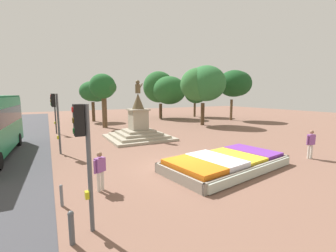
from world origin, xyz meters
TOP-DOWN VIEW (x-y plane):
  - ground_plane at (0.00, 0.00)m, footprint 91.26×91.26m
  - flower_planter at (1.86, -1.06)m, footprint 6.87×4.24m
  - statue_monument at (0.79, 8.30)m, footprint 5.00×5.00m
  - traffic_light_near_crossing at (-5.07, -3.27)m, footprint 0.41×0.29m
  - traffic_light_mid_block at (-5.40, 5.99)m, footprint 0.41×0.29m
  - traffic_light_far_corner at (-5.34, 14.20)m, footprint 0.41×0.28m
  - pedestrian_near_planter at (-4.22, -0.75)m, footprint 0.51×0.38m
  - pedestrian_crossing_plaza at (7.40, -2.02)m, footprint 0.55×0.32m
  - kerb_bollard_south at (-5.51, -3.62)m, footprint 0.15×0.15m
  - kerb_bollard_mid_a at (-5.62, -1.38)m, footprint 0.11×0.11m
  - park_tree_far_left at (10.61, 12.65)m, footprint 5.20×4.94m
  - park_tree_behind_statue at (10.19, 21.88)m, footprint 5.88×6.49m
  - park_tree_far_right at (17.78, 14.53)m, footprint 4.87×4.51m
  - park_tree_street_side at (15.95, 21.30)m, footprint 4.36×3.92m
  - park_tree_mid_canopy at (-0.18, 22.37)m, footprint 3.76×3.35m
  - park_tree_distant at (-0.36, 15.67)m, footprint 2.86×2.85m

SIDE VIEW (x-z plane):
  - ground_plane at x=0.00m, z-range 0.00..0.00m
  - flower_planter at x=1.86m, z-range -0.04..0.65m
  - kerb_bollard_mid_a at x=-5.62m, z-range 0.02..0.77m
  - kerb_bollard_south at x=-5.51m, z-range 0.02..0.91m
  - statue_monument at x=0.79m, z-range -1.59..3.26m
  - pedestrian_near_planter at x=-4.22m, z-range 0.11..1.65m
  - pedestrian_crossing_plaza at x=7.40m, z-range 0.13..1.80m
  - traffic_light_near_crossing at x=-5.07m, z-range 0.66..4.12m
  - traffic_light_far_corner at x=-5.34m, z-range 0.66..4.13m
  - traffic_light_mid_block at x=-5.40m, z-range 0.70..4.44m
  - park_tree_mid_canopy at x=-0.18m, z-range 1.34..6.77m
  - park_tree_street_side at x=15.95m, z-range 1.06..7.85m
  - park_tree_distant at x=-0.36m, z-range 1.50..7.41m
  - park_tree_behind_statue at x=10.19m, z-range 0.93..8.19m
  - park_tree_far_left at x=10.61m, z-range 1.38..8.46m
  - park_tree_far_right at x=17.78m, z-range 1.66..8.72m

